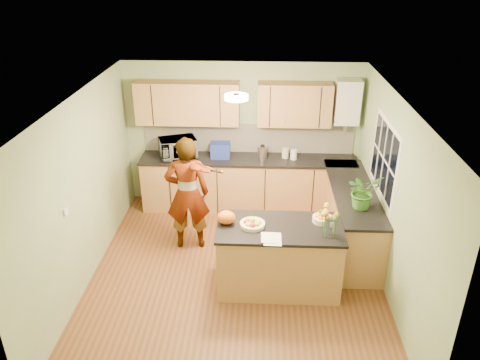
{
  "coord_description": "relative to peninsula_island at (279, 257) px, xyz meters",
  "views": [
    {
      "loc": [
        0.31,
        -5.33,
        4.05
      ],
      "look_at": [
        0.04,
        0.5,
        1.23
      ],
      "focal_mm": 35.0,
      "sensor_mm": 36.0,
      "label": 1
    }
  ],
  "objects": [
    {
      "name": "flower_vase",
      "position": [
        0.6,
        -0.18,
        0.78
      ],
      "size": [
        0.26,
        0.26,
        0.47
      ],
      "rotation": [
        0.0,
        0.0,
        0.27
      ],
      "color": "silver",
      "rests_on": "peninsula_island"
    },
    {
      "name": "back_counter",
      "position": [
        -0.48,
        2.16,
        0.01
      ],
      "size": [
        3.64,
        0.62,
        0.94
      ],
      "color": "#A16C40",
      "rests_on": "floor"
    },
    {
      "name": "ceiling_lamp",
      "position": [
        -0.58,
        0.51,
        2.0
      ],
      "size": [
        0.3,
        0.3,
        0.07
      ],
      "color": "#FFEABF",
      "rests_on": "ceiling"
    },
    {
      "name": "potted_plant",
      "position": [
        1.12,
        0.53,
        0.72
      ],
      "size": [
        0.57,
        0.54,
        0.5
      ],
      "primitive_type": "imported",
      "rotation": [
        0.0,
        0.0,
        0.43
      ],
      "color": "#387025",
      "rests_on": "right_counter"
    },
    {
      "name": "papers",
      "position": [
        -0.1,
        -0.3,
        0.47
      ],
      "size": [
        0.22,
        0.29,
        0.01
      ],
      "primitive_type": "cube",
      "color": "white",
      "rests_on": "peninsula_island"
    },
    {
      "name": "ceiling",
      "position": [
        -0.58,
        0.21,
        2.04
      ],
      "size": [
        4.0,
        4.5,
        0.02
      ],
      "primitive_type": "cube",
      "color": "silver",
      "rests_on": "wall_back"
    },
    {
      "name": "boiler",
      "position": [
        1.12,
        2.3,
        1.43
      ],
      "size": [
        0.4,
        0.3,
        0.86
      ],
      "color": "white",
      "rests_on": "wall_back"
    },
    {
      "name": "wall_left",
      "position": [
        -2.58,
        0.21,
        0.79
      ],
      "size": [
        0.02,
        4.5,
        2.5
      ],
      "primitive_type": "cube",
      "color": "gray",
      "rests_on": "floor"
    },
    {
      "name": "fruit_dish",
      "position": [
        -0.35,
        -0.0,
        0.51
      ],
      "size": [
        0.32,
        0.32,
        0.11
      ],
      "color": "beige",
      "rests_on": "peninsula_island"
    },
    {
      "name": "upper_cabinets",
      "position": [
        -0.76,
        2.29,
        1.39
      ],
      "size": [
        3.2,
        0.34,
        0.7
      ],
      "color": "#A16C40",
      "rests_on": "wall_back"
    },
    {
      "name": "blue_box",
      "position": [
        -0.94,
        2.18,
        0.61
      ],
      "size": [
        0.33,
        0.25,
        0.26
      ],
      "primitive_type": "cube",
      "rotation": [
        0.0,
        0.0,
        0.03
      ],
      "color": "navy",
      "rests_on": "back_counter"
    },
    {
      "name": "jar_white",
      "position": [
        0.29,
        2.16,
        0.56
      ],
      "size": [
        0.12,
        0.12,
        0.17
      ],
      "primitive_type": "cylinder",
      "rotation": [
        0.0,
        0.0,
        0.15
      ],
      "color": "white",
      "rests_on": "back_counter"
    },
    {
      "name": "peninsula_island",
      "position": [
        0.0,
        0.0,
        0.0
      ],
      "size": [
        1.61,
        0.83,
        0.92
      ],
      "color": "#A16C40",
      "rests_on": "floor"
    },
    {
      "name": "jar_cream",
      "position": [
        0.15,
        2.21,
        0.56
      ],
      "size": [
        0.11,
        0.11,
        0.17
      ],
      "primitive_type": "cylinder",
      "rotation": [
        0.0,
        0.0,
        -0.04
      ],
      "color": "beige",
      "rests_on": "back_counter"
    },
    {
      "name": "wall_front",
      "position": [
        -0.58,
        -2.04,
        0.79
      ],
      "size": [
        4.0,
        0.02,
        2.5
      ],
      "primitive_type": "cube",
      "color": "gray",
      "rests_on": "floor"
    },
    {
      "name": "violinist",
      "position": [
        -1.33,
        0.92,
        0.42
      ],
      "size": [
        0.69,
        0.49,
        1.77
      ],
      "primitive_type": "imported",
      "rotation": [
        0.0,
        0.0,
        3.25
      ],
      "color": "tan",
      "rests_on": "floor"
    },
    {
      "name": "orange_bowl",
      "position": [
        0.55,
        0.15,
        0.52
      ],
      "size": [
        0.26,
        0.26,
        0.15
      ],
      "color": "beige",
      "rests_on": "peninsula_island"
    },
    {
      "name": "wall_back",
      "position": [
        -0.58,
        2.46,
        0.79
      ],
      "size": [
        4.0,
        0.02,
        2.5
      ],
      "primitive_type": "cube",
      "color": "gray",
      "rests_on": "floor"
    },
    {
      "name": "right_counter",
      "position": [
        1.12,
        1.06,
        0.01
      ],
      "size": [
        0.62,
        2.24,
        0.94
      ],
      "color": "#A16C40",
      "rests_on": "floor"
    },
    {
      "name": "light_switch",
      "position": [
        -2.56,
        -0.39,
        0.84
      ],
      "size": [
        0.02,
        0.09,
        0.09
      ],
      "primitive_type": "cube",
      "color": "white",
      "rests_on": "wall_left"
    },
    {
      "name": "splashback",
      "position": [
        -0.48,
        2.45,
        0.74
      ],
      "size": [
        3.6,
        0.02,
        0.52
      ],
      "primitive_type": "cube",
      "color": "white",
      "rests_on": "back_counter"
    },
    {
      "name": "violin",
      "position": [
        -1.13,
        0.7,
        0.95
      ],
      "size": [
        0.63,
        0.55,
        0.16
      ],
      "primitive_type": null,
      "rotation": [
        0.17,
        0.0,
        -0.61
      ],
      "color": "#4B1704",
      "rests_on": "violinist"
    },
    {
      "name": "wall_right",
      "position": [
        1.42,
        0.21,
        0.79
      ],
      "size": [
        0.02,
        4.5,
        2.5
      ],
      "primitive_type": "cube",
      "color": "gray",
      "rests_on": "floor"
    },
    {
      "name": "orange_bag",
      "position": [
        -0.69,
        0.05,
        0.55
      ],
      "size": [
        0.25,
        0.22,
        0.18
      ],
      "primitive_type": "ellipsoid",
      "rotation": [
        0.0,
        0.0,
        0.09
      ],
      "color": "orange",
      "rests_on": "peninsula_island"
    },
    {
      "name": "kettle",
      "position": [
        -0.23,
        2.17,
        0.6
      ],
      "size": [
        0.16,
        0.16,
        0.29
      ],
      "rotation": [
        0.0,
        0.0,
        -0.41
      ],
      "color": "#AFAFB4",
      "rests_on": "back_counter"
    },
    {
      "name": "window_right",
      "position": [
        1.41,
        0.81,
        1.09
      ],
      "size": [
        0.01,
        1.3,
        1.05
      ],
      "color": "white",
      "rests_on": "wall_right"
    },
    {
      "name": "microwave",
      "position": [
        -1.66,
        2.16,
        0.64
      ],
      "size": [
        0.71,
        0.59,
        0.33
      ],
      "primitive_type": "imported",
      "rotation": [
        0.0,
        0.0,
        0.36
      ],
      "color": "white",
      "rests_on": "back_counter"
    },
    {
      "name": "floor",
      "position": [
        -0.58,
        0.21,
        -0.46
      ],
      "size": [
        4.5,
        4.5,
        0.0
      ],
      "primitive_type": "plane",
      "color": "brown",
      "rests_on": "ground"
    }
  ]
}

